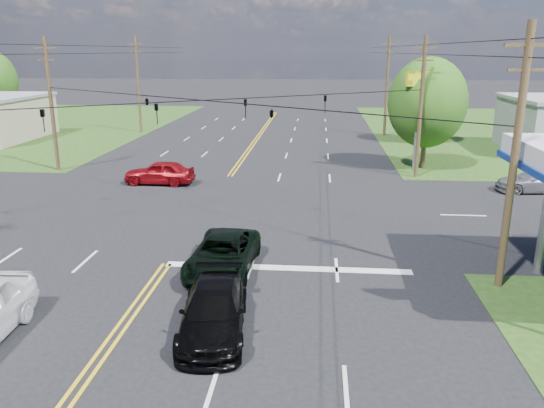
# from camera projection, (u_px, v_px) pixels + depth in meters

# --- Properties ---
(ground) EXTENTS (280.00, 280.00, 0.00)m
(ground) POSITION_uv_depth(u_px,v_px,m) (206.00, 209.00, 29.61)
(ground) COLOR black
(ground) RESTS_ON ground
(stop_bar) EXTENTS (10.00, 0.50, 0.02)m
(stop_bar) POSITION_uv_depth(u_px,v_px,m) (287.00, 268.00, 21.53)
(stop_bar) COLOR silver
(stop_bar) RESTS_ON ground
(pole_se) EXTENTS (1.60, 0.28, 9.50)m
(pole_se) POSITION_uv_depth(u_px,v_px,m) (515.00, 158.00, 18.54)
(pole_se) COLOR #42341C
(pole_se) RESTS_ON ground
(pole_nw) EXTENTS (1.60, 0.28, 9.50)m
(pole_nw) POSITION_uv_depth(u_px,v_px,m) (51.00, 103.00, 37.93)
(pole_nw) COLOR #42341C
(pole_nw) RESTS_ON ground
(pole_ne) EXTENTS (1.60, 0.28, 9.50)m
(pole_ne) POSITION_uv_depth(u_px,v_px,m) (421.00, 106.00, 35.77)
(pole_ne) COLOR #42341C
(pole_ne) RESTS_ON ground
(pole_left_far) EXTENTS (1.60, 0.28, 10.00)m
(pole_left_far) POSITION_uv_depth(u_px,v_px,m) (138.00, 84.00, 56.04)
(pole_left_far) COLOR #42341C
(pole_left_far) RESTS_ON ground
(pole_right_far) EXTENTS (1.60, 0.28, 10.00)m
(pole_right_far) POSITION_uv_depth(u_px,v_px,m) (387.00, 85.00, 53.88)
(pole_right_far) COLOR #42341C
(pole_right_far) RESTS_ON ground
(span_wire_signals) EXTENTS (26.00, 18.00, 1.13)m
(span_wire_signals) POSITION_uv_depth(u_px,v_px,m) (203.00, 100.00, 27.94)
(span_wire_signals) COLOR black
(span_wire_signals) RESTS_ON ground
(power_lines) EXTENTS (26.04, 100.00, 0.64)m
(power_lines) POSITION_uv_depth(u_px,v_px,m) (192.00, 49.00, 25.30)
(power_lines) COLOR black
(power_lines) RESTS_ON ground
(tree_right_a) EXTENTS (5.70, 5.70, 8.18)m
(tree_right_a) POSITION_uv_depth(u_px,v_px,m) (427.00, 103.00, 38.57)
(tree_right_a) COLOR #42341C
(tree_right_a) RESTS_ON ground
(tree_right_b) EXTENTS (4.94, 4.94, 7.09)m
(tree_right_b) POSITION_uv_depth(u_px,v_px,m) (429.00, 98.00, 50.02)
(tree_right_b) COLOR #42341C
(tree_right_b) RESTS_ON ground
(pickup_dkgreen) EXTENTS (2.62, 5.30, 1.45)m
(pickup_dkgreen) POSITION_uv_depth(u_px,v_px,m) (223.00, 254.00, 21.07)
(pickup_dkgreen) COLOR black
(pickup_dkgreen) RESTS_ON ground
(suv_black) EXTENTS (2.46, 5.05, 1.41)m
(suv_black) POSITION_uv_depth(u_px,v_px,m) (214.00, 311.00, 16.50)
(suv_black) COLOR black
(suv_black) RESTS_ON ground
(sedan_red) EXTENTS (4.62, 1.96, 1.56)m
(sedan_red) POSITION_uv_depth(u_px,v_px,m) (159.00, 172.00, 35.01)
(sedan_red) COLOR maroon
(sedan_red) RESTS_ON ground
(sedan_far) EXTENTS (4.92, 2.28, 1.39)m
(sedan_far) POSITION_uv_depth(u_px,v_px,m) (536.00, 181.00, 33.03)
(sedan_far) COLOR #A1A1A6
(sedan_far) RESTS_ON ground
(polesign_ne) EXTENTS (2.01, 0.56, 7.27)m
(polesign_ne) POSITION_uv_depth(u_px,v_px,m) (419.00, 95.00, 36.55)
(polesign_ne) COLOR #A5A5AA
(polesign_ne) RESTS_ON ground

